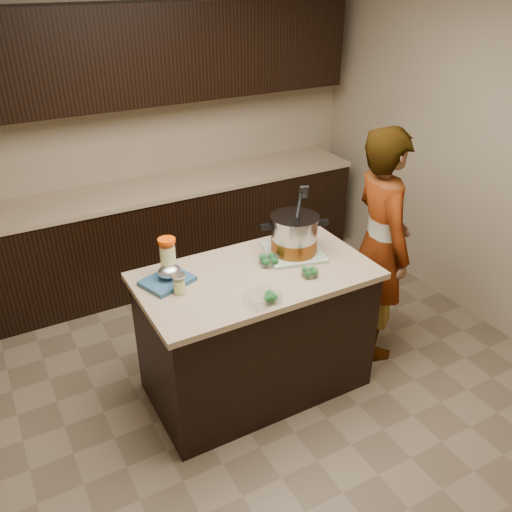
{
  "coord_description": "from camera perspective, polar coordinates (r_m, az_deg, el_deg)",
  "views": [
    {
      "loc": [
        -1.39,
        -2.52,
        2.59
      ],
      "look_at": [
        0.0,
        0.0,
        1.02
      ],
      "focal_mm": 38.0,
      "sensor_mm": 36.0,
      "label": 1
    }
  ],
  "objects": [
    {
      "name": "island",
      "position": [
        3.59,
        -0.0,
        -7.98
      ],
      "size": [
        1.46,
        0.81,
        0.9
      ],
      "color": "black",
      "rests_on": "ground"
    },
    {
      "name": "broccoli_tub_rect",
      "position": [
        3.05,
        0.71,
        -4.47
      ],
      "size": [
        0.19,
        0.14,
        0.06
      ],
      "rotation": [
        0.0,
        0.0,
        0.06
      ],
      "color": "silver",
      "rests_on": "island"
    },
    {
      "name": "stock_pot",
      "position": [
        3.51,
        4.04,
        2.05
      ],
      "size": [
        0.43,
        0.4,
        0.45
      ],
      "rotation": [
        0.0,
        0.0,
        -0.32
      ],
      "color": "#B7B7BC",
      "rests_on": "dish_towel"
    },
    {
      "name": "mason_jar",
      "position": [
        3.15,
        -8.1,
        -2.95
      ],
      "size": [
        0.09,
        0.09,
        0.13
      ],
      "rotation": [
        0.0,
        0.0,
        -0.15
      ],
      "color": "#E3E18A",
      "rests_on": "island"
    },
    {
      "name": "dish_towel",
      "position": [
        3.56,
        3.98,
        0.4
      ],
      "size": [
        0.44,
        0.44,
        0.02
      ],
      "primitive_type": "cube",
      "rotation": [
        0.0,
        0.0,
        -0.25
      ],
      "color": "#658A5C",
      "rests_on": "island"
    },
    {
      "name": "blue_tray",
      "position": [
        3.26,
        -9.22,
        -2.23
      ],
      "size": [
        0.34,
        0.3,
        0.11
      ],
      "rotation": [
        0.0,
        0.0,
        0.34
      ],
      "color": "navy",
      "rests_on": "island"
    },
    {
      "name": "lemonade_pitcher",
      "position": [
        3.28,
        -9.23,
        -0.39
      ],
      "size": [
        0.13,
        0.13,
        0.26
      ],
      "rotation": [
        0.0,
        0.0,
        -0.26
      ],
      "color": "#E3E18A",
      "rests_on": "island"
    },
    {
      "name": "room_shell",
      "position": [
        3.01,
        -0.0,
        11.69
      ],
      "size": [
        4.04,
        4.04,
        2.72
      ],
      "color": "tan",
      "rests_on": "ground"
    },
    {
      "name": "broccoli_tub_right",
      "position": [
        3.31,
        5.69,
        -1.76
      ],
      "size": [
        0.13,
        0.13,
        0.05
      ],
      "rotation": [
        0.0,
        0.0,
        0.29
      ],
      "color": "silver",
      "rests_on": "island"
    },
    {
      "name": "back_cabinets",
      "position": [
        4.77,
        -10.24,
        7.97
      ],
      "size": [
        3.6,
        0.63,
        2.33
      ],
      "color": "black",
      "rests_on": "ground"
    },
    {
      "name": "person",
      "position": [
        3.87,
        12.93,
        1.05
      ],
      "size": [
        0.55,
        0.7,
        1.7
      ],
      "primitive_type": "imported",
      "rotation": [
        0.0,
        0.0,
        1.32
      ],
      "color": "gray",
      "rests_on": "ground"
    },
    {
      "name": "broccoli_tub_left",
      "position": [
        3.42,
        1.34,
        -0.5
      ],
      "size": [
        0.16,
        0.16,
        0.06
      ],
      "rotation": [
        0.0,
        0.0,
        0.31
      ],
      "color": "silver",
      "rests_on": "island"
    },
    {
      "name": "ground_plane",
      "position": [
        3.87,
        -0.0,
        -13.35
      ],
      "size": [
        4.0,
        4.0,
        0.0
      ],
      "primitive_type": "plane",
      "color": "brown",
      "rests_on": "ground"
    }
  ]
}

